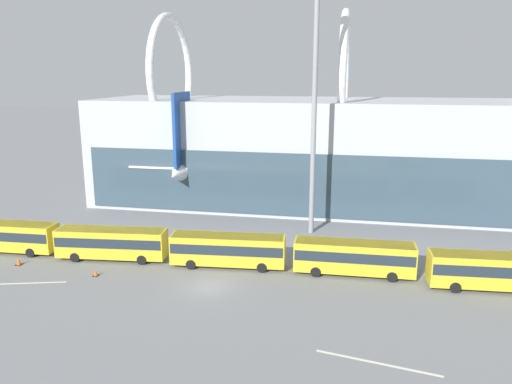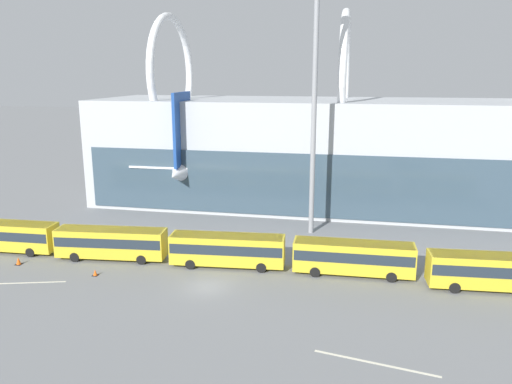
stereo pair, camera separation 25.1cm
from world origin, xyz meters
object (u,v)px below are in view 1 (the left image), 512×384
(shuttle_bus_4, at_px, (495,269))
(traffic_cone_2, at_px, (19,261))
(floodlight_mast, at_px, (315,76))
(airliner_at_gate_near, at_px, (213,153))
(shuttle_bus_2, at_px, (228,248))
(shuttle_bus_3, at_px, (354,256))
(shuttle_bus_1, at_px, (112,242))
(shuttle_bus_0, at_px, (6,235))
(traffic_cone_1, at_px, (96,273))

(shuttle_bus_4, relative_size, traffic_cone_2, 14.81)
(floodlight_mast, height_order, traffic_cone_2, floodlight_mast)
(airliner_at_gate_near, xyz_separation_m, shuttle_bus_4, (36.59, -36.14, -3.87))
(traffic_cone_2, bearing_deg, floodlight_mast, 30.27)
(shuttle_bus_2, relative_size, shuttle_bus_4, 1.00)
(shuttle_bus_3, bearing_deg, floodlight_mast, 111.36)
(shuttle_bus_1, height_order, floodlight_mast, floodlight_mast)
(floodlight_mast, bearing_deg, shuttle_bus_4, -37.16)
(shuttle_bus_0, height_order, shuttle_bus_1, same)
(floodlight_mast, relative_size, traffic_cone_1, 50.66)
(shuttle_bus_4, height_order, traffic_cone_1, shuttle_bus_4)
(shuttle_bus_1, distance_m, traffic_cone_2, 9.42)
(shuttle_bus_1, relative_size, shuttle_bus_3, 1.01)
(shuttle_bus_3, xyz_separation_m, shuttle_bus_4, (12.43, -0.99, 0.00))
(shuttle_bus_1, relative_size, shuttle_bus_4, 1.00)
(airliner_at_gate_near, bearing_deg, shuttle_bus_2, -163.23)
(shuttle_bus_3, bearing_deg, shuttle_bus_0, 179.91)
(traffic_cone_2, bearing_deg, shuttle_bus_3, 7.04)
(shuttle_bus_0, relative_size, shuttle_bus_4, 1.00)
(airliner_at_gate_near, bearing_deg, floodlight_mast, -141.76)
(shuttle_bus_0, bearing_deg, traffic_cone_1, -20.53)
(shuttle_bus_2, xyz_separation_m, floodlight_mast, (7.21, 12.73, 16.82))
(shuttle_bus_0, distance_m, shuttle_bus_2, 24.86)
(shuttle_bus_0, relative_size, traffic_cone_1, 18.59)
(shuttle_bus_2, relative_size, traffic_cone_1, 18.71)
(shuttle_bus_3, distance_m, traffic_cone_2, 33.81)
(shuttle_bus_1, height_order, shuttle_bus_2, same)
(shuttle_bus_2, height_order, traffic_cone_2, shuttle_bus_2)
(traffic_cone_1, distance_m, traffic_cone_2, 9.20)
(shuttle_bus_4, distance_m, traffic_cone_2, 46.08)
(traffic_cone_2, bearing_deg, shuttle_bus_2, 10.19)
(airliner_at_gate_near, height_order, shuttle_bus_3, airliner_at_gate_near)
(shuttle_bus_0, distance_m, traffic_cone_1, 13.69)
(shuttle_bus_2, bearing_deg, traffic_cone_2, -174.39)
(airliner_at_gate_near, bearing_deg, shuttle_bus_3, -147.02)
(shuttle_bus_0, distance_m, shuttle_bus_3, 37.30)
(shuttle_bus_0, relative_size, floodlight_mast, 0.37)
(shuttle_bus_4, height_order, traffic_cone_2, shuttle_bus_4)
(shuttle_bus_4, xyz_separation_m, traffic_cone_1, (-36.81, -4.20, -1.62))
(airliner_at_gate_near, relative_size, shuttle_bus_1, 3.75)
(shuttle_bus_2, bearing_deg, shuttle_bus_0, 176.73)
(shuttle_bus_1, bearing_deg, shuttle_bus_4, -5.87)
(floodlight_mast, bearing_deg, shuttle_bus_2, -119.53)
(shuttle_bus_0, xyz_separation_m, shuttle_bus_4, (49.72, -0.07, 0.00))
(shuttle_bus_1, height_order, traffic_cone_2, shuttle_bus_1)
(traffic_cone_2, bearing_deg, shuttle_bus_4, 3.92)
(shuttle_bus_1, distance_m, floodlight_mast, 29.01)
(floodlight_mast, bearing_deg, shuttle_bus_1, -146.18)
(floodlight_mast, relative_size, traffic_cone_2, 40.17)
(airliner_at_gate_near, relative_size, shuttle_bus_0, 3.78)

